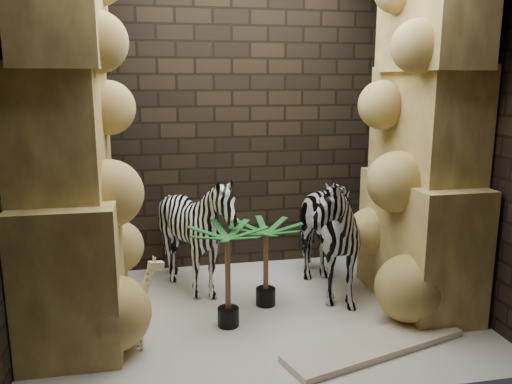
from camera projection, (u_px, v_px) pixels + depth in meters
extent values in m
plane|color=silver|center=(257.00, 314.00, 4.31)|extent=(3.50, 3.50, 0.00)
plane|color=black|center=(232.00, 122.00, 5.19)|extent=(3.50, 0.00, 3.50)
plane|color=black|center=(304.00, 157.00, 2.79)|extent=(3.50, 0.00, 3.50)
plane|color=black|center=(15.00, 139.00, 3.65)|extent=(0.00, 3.00, 3.00)
plane|color=black|center=(462.00, 130.00, 4.33)|extent=(0.00, 3.00, 3.00)
imported|color=white|center=(317.00, 221.00, 4.61)|extent=(0.70, 1.19, 1.36)
imported|color=white|center=(197.00, 239.00, 4.63)|extent=(1.23, 1.37, 1.03)
cube|color=beige|center=(374.00, 345.00, 3.76)|extent=(1.46, 0.73, 0.05)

